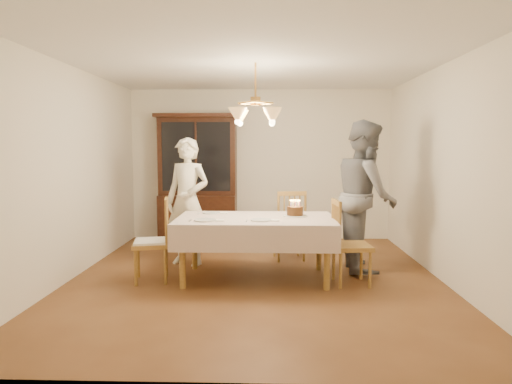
{
  "coord_description": "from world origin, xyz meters",
  "views": [
    {
      "loc": [
        0.18,
        -5.47,
        1.61
      ],
      "look_at": [
        0.0,
        0.2,
        1.05
      ],
      "focal_mm": 32.0,
      "sensor_mm": 36.0,
      "label": 1
    }
  ],
  "objects_px": {
    "chair_far_side": "(289,229)",
    "china_hutch": "(198,180)",
    "dining_table": "(255,224)",
    "birthday_cake": "(295,212)",
    "elderly_woman": "(188,201)"
  },
  "relations": [
    {
      "from": "chair_far_side",
      "to": "birthday_cake",
      "type": "xyz_separation_m",
      "value": [
        0.03,
        -0.87,
        0.37
      ]
    },
    {
      "from": "dining_table",
      "to": "chair_far_side",
      "type": "distance_m",
      "value": 1.11
    },
    {
      "from": "dining_table",
      "to": "chair_far_side",
      "type": "xyz_separation_m",
      "value": [
        0.45,
        0.99,
        -0.24
      ]
    },
    {
      "from": "china_hutch",
      "to": "birthday_cake",
      "type": "relative_size",
      "value": 7.2
    },
    {
      "from": "china_hutch",
      "to": "elderly_woman",
      "type": "distance_m",
      "value": 1.58
    },
    {
      "from": "dining_table",
      "to": "chair_far_side",
      "type": "height_order",
      "value": "chair_far_side"
    },
    {
      "from": "chair_far_side",
      "to": "elderly_woman",
      "type": "distance_m",
      "value": 1.5
    },
    {
      "from": "chair_far_side",
      "to": "china_hutch",
      "type": "bearing_deg",
      "value": 139.91
    },
    {
      "from": "elderly_woman",
      "to": "chair_far_side",
      "type": "bearing_deg",
      "value": 33.28
    },
    {
      "from": "dining_table",
      "to": "chair_far_side",
      "type": "bearing_deg",
      "value": 65.45
    },
    {
      "from": "dining_table",
      "to": "elderly_woman",
      "type": "bearing_deg",
      "value": 144.23
    },
    {
      "from": "china_hutch",
      "to": "chair_far_side",
      "type": "bearing_deg",
      "value": -40.09
    },
    {
      "from": "china_hutch",
      "to": "chair_far_side",
      "type": "xyz_separation_m",
      "value": [
        1.51,
        -1.27,
        -0.6
      ]
    },
    {
      "from": "chair_far_side",
      "to": "elderly_woman",
      "type": "bearing_deg",
      "value": -167.94
    },
    {
      "from": "birthday_cake",
      "to": "chair_far_side",
      "type": "bearing_deg",
      "value": 92.27
    }
  ]
}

